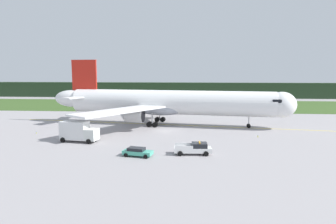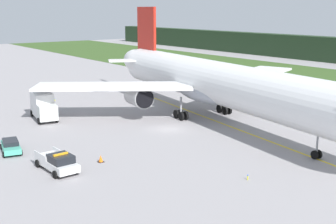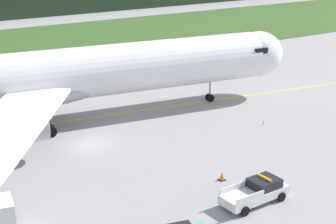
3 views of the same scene
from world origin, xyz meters
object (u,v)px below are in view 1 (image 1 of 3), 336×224
Objects in this scene: staff_car at (137,152)px; apron_cone at (195,145)px; airliner at (168,103)px; catering_truck at (78,131)px; ops_pickup_truck at (194,148)px.

apron_cone is at bearing 36.04° from staff_car.
catering_truck is at bearing -128.04° from airliner.
airliner reaches higher than apron_cone.
ops_pickup_truck is (6.14, -25.12, -4.28)m from airliner.
airliner is at bearing 85.20° from staff_car.
apron_cone is at bearing -73.15° from airliner.
ops_pickup_truck is 7.90× the size of apron_cone.
airliner is 27.31m from staff_car.
catering_truck is (-20.62, 6.61, 1.00)m from ops_pickup_truck.
catering_truck reaches higher than ops_pickup_truck.
staff_car is at bearing -168.37° from ops_pickup_truck.
staff_car is at bearing -94.80° from airliner.
apron_cone is (8.51, 6.19, -0.35)m from staff_car.
airliner is at bearing 106.85° from apron_cone.
airliner reaches higher than ops_pickup_truck.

